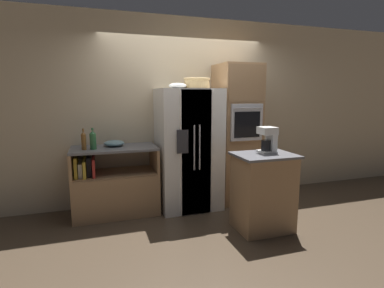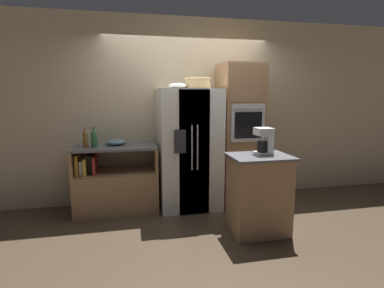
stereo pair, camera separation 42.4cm
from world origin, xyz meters
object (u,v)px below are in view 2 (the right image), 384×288
at_px(mixing_bowl, 116,142).
at_px(coffee_maker, 265,140).
at_px(fruit_bowl, 178,86).
at_px(bottle_tall, 94,138).
at_px(wicker_basket, 198,83).
at_px(bottle_short, 85,139).
at_px(wall_oven, 239,134).
at_px(refrigerator, 189,149).

xyz_separation_m(mixing_bowl, coffee_maker, (1.77, -1.09, 0.14)).
height_order(fruit_bowl, bottle_tall, fruit_bowl).
xyz_separation_m(wicker_basket, bottle_short, (-1.56, -0.01, -0.75)).
xyz_separation_m(wall_oven, wicker_basket, (-0.66, -0.06, 0.76)).
distance_m(fruit_bowl, bottle_short, 1.45).
height_order(wall_oven, bottle_short, wall_oven).
height_order(fruit_bowl, bottle_short, fruit_bowl).
xyz_separation_m(refrigerator, mixing_bowl, (-1.04, 0.14, 0.12)).
bearing_deg(refrigerator, coffee_maker, -52.28).
bearing_deg(coffee_maker, bottle_tall, 155.36).
distance_m(wall_oven, bottle_short, 2.22).
distance_m(wicker_basket, bottle_tall, 1.62).
bearing_deg(bottle_short, refrigerator, 0.65).
distance_m(refrigerator, wall_oven, 0.81).
xyz_separation_m(wicker_basket, fruit_bowl, (-0.30, -0.06, -0.04)).
bearing_deg(mixing_bowl, bottle_tall, -152.10).
relative_size(wicker_basket, coffee_maker, 1.20).
relative_size(refrigerator, wicker_basket, 4.62).
relative_size(bottle_tall, coffee_maker, 0.89).
xyz_separation_m(bottle_tall, coffee_maker, (2.05, -0.94, 0.05)).
height_order(wicker_basket, coffee_maker, wicker_basket).
bearing_deg(bottle_short, bottle_tall, 4.58).
xyz_separation_m(wall_oven, coffee_maker, (-0.06, -1.00, 0.07)).
bearing_deg(coffee_maker, fruit_bowl, 135.51).
bearing_deg(wicker_basket, fruit_bowl, -169.43).
relative_size(refrigerator, wall_oven, 0.83).
relative_size(fruit_bowl, mixing_bowl, 0.89).
bearing_deg(fruit_bowl, wicker_basket, 10.57).
distance_m(wicker_basket, fruit_bowl, 0.31).
bearing_deg(bottle_tall, wicker_basket, 0.16).
height_order(bottle_tall, mixing_bowl, bottle_tall).
relative_size(bottle_short, mixing_bowl, 1.00).
bearing_deg(bottle_tall, mixing_bowl, 27.90).
bearing_deg(wall_oven, coffee_maker, -93.32).
xyz_separation_m(bottle_tall, mixing_bowl, (0.28, 0.15, -0.08)).
relative_size(wall_oven, wicker_basket, 5.58).
height_order(wicker_basket, bottle_tall, wicker_basket).
distance_m(wall_oven, coffee_maker, 1.00).
distance_m(fruit_bowl, coffee_maker, 1.43).
distance_m(wicker_basket, mixing_bowl, 1.44).
height_order(fruit_bowl, mixing_bowl, fruit_bowl).
bearing_deg(refrigerator, wall_oven, 3.86).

